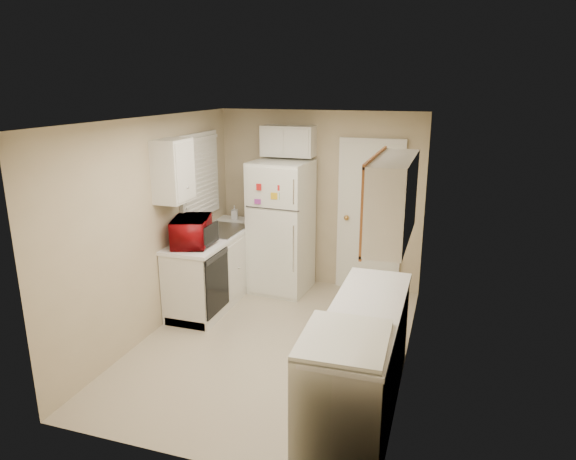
% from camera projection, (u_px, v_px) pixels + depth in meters
% --- Properties ---
extents(floor, '(3.80, 3.80, 0.00)m').
position_uv_depth(floor, '(274.00, 343.00, 5.61)').
color(floor, beige).
rests_on(floor, ground).
extents(ceiling, '(3.80, 3.80, 0.00)m').
position_uv_depth(ceiling, '(272.00, 119.00, 4.95)').
color(ceiling, white).
rests_on(ceiling, floor).
extents(wall_left, '(3.80, 3.80, 0.00)m').
position_uv_depth(wall_left, '(154.00, 227.00, 5.69)').
color(wall_left, '#BEAD8B').
rests_on(wall_left, floor).
extents(wall_right, '(3.80, 3.80, 0.00)m').
position_uv_depth(wall_right, '(412.00, 251.00, 4.86)').
color(wall_right, '#BEAD8B').
rests_on(wall_right, floor).
extents(wall_back, '(2.80, 2.80, 0.00)m').
position_uv_depth(wall_back, '(319.00, 200.00, 7.02)').
color(wall_back, '#BEAD8B').
rests_on(wall_back, floor).
extents(wall_front, '(2.80, 2.80, 0.00)m').
position_uv_depth(wall_front, '(181.00, 314.00, 3.54)').
color(wall_front, '#BEAD8B').
rests_on(wall_front, floor).
extents(left_counter, '(0.60, 1.80, 0.90)m').
position_uv_depth(left_counter, '(217.00, 267.00, 6.63)').
color(left_counter, silver).
rests_on(left_counter, floor).
extents(dishwasher, '(0.03, 0.58, 0.72)m').
position_uv_depth(dishwasher, '(217.00, 283.00, 5.99)').
color(dishwasher, black).
rests_on(dishwasher, floor).
extents(sink, '(0.54, 0.74, 0.16)m').
position_uv_depth(sink, '(221.00, 233.00, 6.66)').
color(sink, gray).
rests_on(sink, left_counter).
extents(microwave, '(0.66, 0.49, 0.39)m').
position_uv_depth(microwave, '(192.00, 233.00, 6.01)').
color(microwave, maroon).
rests_on(microwave, left_counter).
extents(soap_bottle, '(0.11, 0.12, 0.20)m').
position_uv_depth(soap_bottle, '(234.00, 212.00, 7.16)').
color(soap_bottle, white).
rests_on(soap_bottle, left_counter).
extents(window_blinds, '(0.10, 0.98, 1.08)m').
position_uv_depth(window_blinds, '(200.00, 176.00, 6.53)').
color(window_blinds, silver).
rests_on(window_blinds, wall_left).
extents(upper_cabinet_left, '(0.30, 0.45, 0.70)m').
position_uv_depth(upper_cabinet_left, '(173.00, 171.00, 5.68)').
color(upper_cabinet_left, silver).
rests_on(upper_cabinet_left, wall_left).
extents(refrigerator, '(0.78, 0.76, 1.77)m').
position_uv_depth(refrigerator, '(281.00, 227.00, 6.85)').
color(refrigerator, white).
rests_on(refrigerator, floor).
extents(cabinet_over_fridge, '(0.70, 0.30, 0.40)m').
position_uv_depth(cabinet_over_fridge, '(288.00, 141.00, 6.78)').
color(cabinet_over_fridge, silver).
rests_on(cabinet_over_fridge, wall_back).
extents(interior_door, '(0.86, 0.06, 2.08)m').
position_uv_depth(interior_door, '(369.00, 217.00, 6.82)').
color(interior_door, white).
rests_on(interior_door, floor).
extents(right_counter, '(0.60, 2.00, 0.90)m').
position_uv_depth(right_counter, '(363.00, 358.00, 4.43)').
color(right_counter, silver).
rests_on(right_counter, floor).
extents(stove, '(0.66, 0.80, 0.95)m').
position_uv_depth(stove, '(343.00, 392.00, 3.89)').
color(stove, white).
rests_on(stove, floor).
extents(upper_cabinet_right, '(0.30, 1.20, 0.70)m').
position_uv_depth(upper_cabinet_right, '(393.00, 199.00, 4.28)').
color(upper_cabinet_right, silver).
rests_on(upper_cabinet_right, wall_right).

